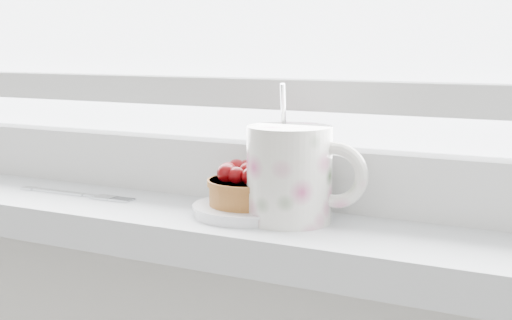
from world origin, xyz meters
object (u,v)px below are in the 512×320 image
Objects in this scene: saucer at (248,210)px; fork at (75,194)px; floral_mug at (293,172)px; raspberry_tart at (248,186)px.

saucer reaches higher than fork.
floral_mug is at bearing 0.76° from fork.
saucer is 0.03m from raspberry_tart.
raspberry_tart reaches higher than saucer.
raspberry_tart is at bearing -145.01° from saucer.
floral_mug is at bearing -4.26° from saucer.
saucer is 0.07m from floral_mug.
fork is at bearing -179.24° from floral_mug.
fork is at bearing -178.15° from raspberry_tart.
raspberry_tart is (-0.00, -0.00, 0.03)m from saucer.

